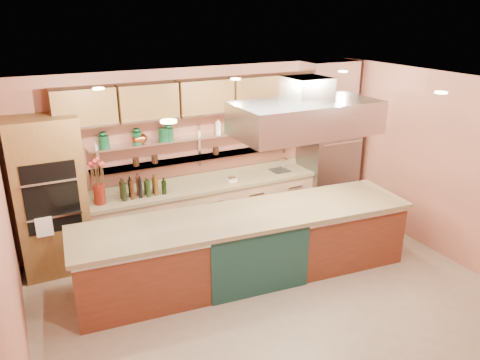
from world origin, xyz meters
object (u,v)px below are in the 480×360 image
refrigerator (328,159)px  copper_kettle (141,138)px  island (247,246)px  kitchen_scale (232,179)px  green_canister (164,134)px  flower_vase (100,194)px

refrigerator → copper_kettle: (-3.40, 0.23, 0.74)m
island → copper_kettle: copper_kettle is taller
kitchen_scale → green_canister: (-1.07, 0.22, 0.84)m
copper_kettle → kitchen_scale: bearing=-8.7°
refrigerator → island: bearing=-149.8°
refrigerator → copper_kettle: size_ratio=10.85×
refrigerator → green_canister: (-3.03, 0.23, 0.76)m
copper_kettle → green_canister: size_ratio=1.00×
flower_vase → copper_kettle: (0.73, 0.22, 0.71)m
kitchen_scale → green_canister: 1.38m
copper_kettle → green_canister: green_canister is taller
refrigerator → island: 2.84m
flower_vase → copper_kettle: 1.04m
refrigerator → green_canister: refrigerator is taller
island → green_canister: 2.19m
kitchen_scale → copper_kettle: 1.67m
refrigerator → copper_kettle: 3.49m
refrigerator → kitchen_scale: 1.96m
island → kitchen_scale: 1.56m
refrigerator → flower_vase: 4.13m
island → refrigerator: bearing=35.3°
island → copper_kettle: (-0.99, 1.63, 1.30)m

